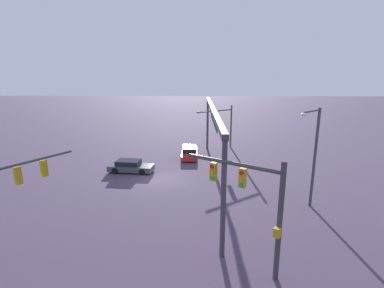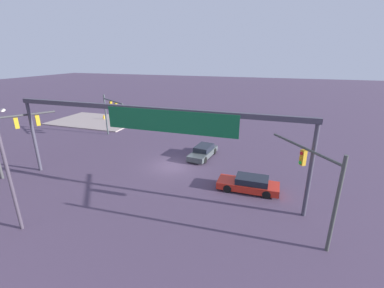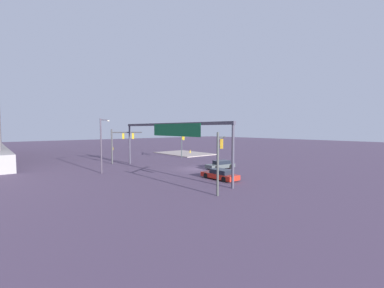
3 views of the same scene
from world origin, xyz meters
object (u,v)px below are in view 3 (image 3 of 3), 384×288
object	(u,v)px
traffic_signal_cross_street	(183,140)
sedan_car_waiting_far	(220,174)
traffic_signal_opposite_side	(220,152)
streetlamp_curved_arm	(102,141)
fire_hydrant_on_curb	(190,152)
sedan_car_approaching	(221,165)
traffic_signal_near_corner	(119,141)

from	to	relation	value
traffic_signal_cross_street	sedan_car_waiting_far	bearing A→B (deg)	5.49
traffic_signal_opposite_side	streetlamp_curved_arm	bearing A→B (deg)	68.79
traffic_signal_cross_street	streetlamp_curved_arm	xyz separation A→B (m)	(-5.66, 17.90, 0.57)
traffic_signal_opposite_side	fire_hydrant_on_curb	world-z (taller)	traffic_signal_opposite_side
sedan_car_waiting_far	traffic_signal_opposite_side	bearing A→B (deg)	133.26
traffic_signal_cross_street	sedan_car_approaching	world-z (taller)	traffic_signal_cross_street
traffic_signal_near_corner	sedan_car_waiting_far	size ratio (longest dim) A/B	1.23
traffic_signal_opposite_side	sedan_car_approaching	distance (m)	14.27
traffic_signal_cross_street	sedan_car_waiting_far	size ratio (longest dim) A/B	1.13
traffic_signal_opposite_side	sedan_car_approaching	world-z (taller)	traffic_signal_opposite_side
sedan_car_approaching	sedan_car_waiting_far	world-z (taller)	same
streetlamp_curved_arm	sedan_car_waiting_far	size ratio (longest dim) A/B	1.53
traffic_signal_opposite_side	traffic_signal_cross_street	bearing A→B (deg)	23.39
sedan_car_approaching	sedan_car_waiting_far	size ratio (longest dim) A/B	0.96
traffic_signal_opposite_side	sedan_car_waiting_far	world-z (taller)	traffic_signal_opposite_side
traffic_signal_cross_street	traffic_signal_near_corner	bearing A→B (deg)	-65.54
sedan_car_approaching	sedan_car_waiting_far	bearing A→B (deg)	50.07
streetlamp_curved_arm	fire_hydrant_on_curb	world-z (taller)	streetlamp_curved_arm
sedan_car_waiting_far	fire_hydrant_on_curb	xyz separation A→B (m)	(25.65, -16.39, -0.09)
traffic_signal_near_corner	streetlamp_curved_arm	bearing A→B (deg)	-93.86
traffic_signal_opposite_side	traffic_signal_cross_street	distance (m)	26.35
streetlamp_curved_arm	sedan_car_approaching	distance (m)	17.10
traffic_signal_near_corner	sedan_car_waiting_far	bearing A→B (deg)	-45.87
streetlamp_curved_arm	sedan_car_approaching	world-z (taller)	streetlamp_curved_arm
sedan_car_waiting_far	traffic_signal_cross_street	bearing A→B (deg)	-25.34
sedan_car_waiting_far	streetlamp_curved_arm	bearing A→B (deg)	34.67
streetlamp_curved_arm	sedan_car_waiting_far	distance (m)	16.35
traffic_signal_cross_street	fire_hydrant_on_curb	distance (m)	10.75
streetlamp_curved_arm	fire_hydrant_on_curb	size ratio (longest dim) A/B	10.28
traffic_signal_opposite_side	fire_hydrant_on_curb	distance (m)	36.41
traffic_signal_opposite_side	fire_hydrant_on_curb	bearing A→B (deg)	18.48
traffic_signal_near_corner	traffic_signal_cross_street	size ratio (longest dim) A/B	1.09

